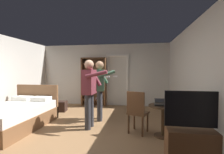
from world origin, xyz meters
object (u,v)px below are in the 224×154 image
laptop (162,103)px  person_blue_shirt (90,89)px  bookshelf (94,80)px  tv_flatscreen (196,140)px  bed (16,115)px  person_striped_shirt (100,86)px  suitcase_dark (59,106)px  side_table (163,115)px  bottle_on_table (171,101)px  wooden_chair (137,110)px

laptop → person_blue_shirt: size_ratio=0.20×
bookshelf → tv_flatscreen: 4.74m
bed → tv_flatscreen: size_ratio=1.82×
bed → person_striped_shirt: 2.35m
laptop → suitcase_dark: size_ratio=0.64×
bookshelf → person_striped_shirt: 2.03m
side_table → laptop: bearing=-126.2°
person_blue_shirt → laptop: bearing=-9.8°
bottle_on_table → person_striped_shirt: (-1.80, 1.04, 0.19)m
bed → suitcase_dark: bearing=79.7°
person_blue_shirt → person_striped_shirt: size_ratio=1.00×
bed → bookshelf: bookshelf is taller
laptop → suitcase_dark: 3.81m
laptop → bookshelf: bearing=129.0°
bookshelf → wooden_chair: size_ratio=2.02×
bed → bottle_on_table: (3.82, -0.08, 0.52)m
laptop → wooden_chair: 0.59m
wooden_chair → person_striped_shirt: bearing=141.0°
wooden_chair → person_striped_shirt: person_striped_shirt is taller
tv_flatscreen → bottle_on_table: 1.01m
laptop → person_striped_shirt: 1.93m
bookshelf → bottle_on_table: size_ratio=6.98×
tv_flatscreen → bottle_on_table: tv_flatscreen is taller
bookshelf → laptop: bookshelf is taller
side_table → bottle_on_table: (0.14, -0.08, 0.35)m
person_blue_shirt → bookshelf: bearing=103.3°
bookshelf → tv_flatscreen: bookshelf is taller
laptop → wooden_chair: size_ratio=0.34×
person_blue_shirt → person_striped_shirt: person_striped_shirt is taller
suitcase_dark → bed: bearing=-108.7°
bed → wooden_chair: bearing=1.3°
bed → side_table: bed is taller
side_table → person_striped_shirt: bearing=150.1°
suitcase_dark → bottle_on_table: bearing=-35.3°
person_striped_shirt → bookshelf: bearing=110.7°
bottle_on_table → side_table: bearing=150.3°
bottle_on_table → person_blue_shirt: bearing=170.0°
wooden_chair → bottle_on_table: bearing=-11.9°
wooden_chair → person_striped_shirt: 1.48m
bed → person_striped_shirt: size_ratio=1.20×
bookshelf → person_striped_shirt: bookshelf is taller
bookshelf → tv_flatscreen: (2.76, -3.79, -0.73)m
tv_flatscreen → wooden_chair: 1.39m
bed → laptop: (3.65, -0.04, 0.45)m
tv_flatscreen → side_table: 1.02m
bottle_on_table → suitcase_dark: (-3.51, 1.78, -0.64)m
tv_flatscreen → wooden_chair: bearing=133.3°
tv_flatscreen → suitcase_dark: tv_flatscreen is taller
suitcase_dark → bookshelf: bearing=40.9°
bed → laptop: 3.68m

